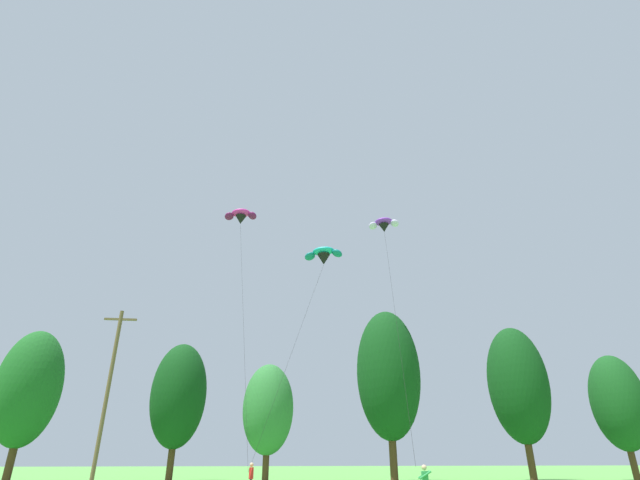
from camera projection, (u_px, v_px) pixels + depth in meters
The scene contains 11 objects.
treeline_tree_b at pixel (29, 388), 38.60m from camera, with size 4.99×4.99×11.80m.
treeline_tree_c at pixel (179, 395), 43.68m from camera, with size 5.01×5.01×11.88m.
treeline_tree_d at pixel (268, 409), 41.16m from camera, with size 4.39×4.39×9.60m.
treeline_tree_e at pixel (388, 374), 43.76m from camera, with size 5.82×5.82×14.88m.
treeline_tree_f at pixel (518, 384), 44.94m from camera, with size 5.50×5.50×13.69m.
treeline_tree_g at pixel (618, 402), 44.42m from camera, with size 4.77×4.77×11.01m.
utility_pole at pixel (108, 391), 31.16m from camera, with size 2.20×0.26×11.39m.
kite_flyer_near at pixel (251, 476), 26.87m from camera, with size 0.25×0.57×1.69m.
parafoil_kite_high_magenta at pixel (241, 216), 47.48m from camera, with size 4.30×13.19×23.68m.
parafoil_kite_mid_purple at pixel (384, 225), 46.25m from camera, with size 5.76×19.66×21.87m.
parafoil_kite_far_teal at pixel (323, 255), 40.82m from camera, with size 6.97×8.16×17.46m.
Camera 1 is at (-2.55, -0.67, 2.00)m, focal length 26.49 mm.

